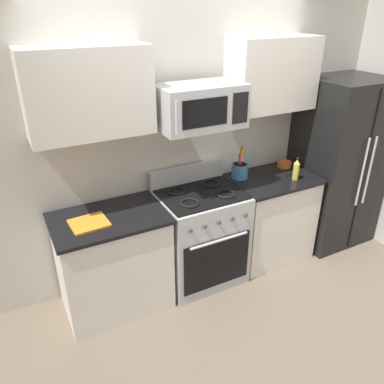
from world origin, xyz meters
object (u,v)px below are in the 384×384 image
bottle_oil (296,170)px  range_oven (200,235)px  refrigerator (336,164)px  prep_bowl (284,164)px  cutting_board (89,223)px  microwave (200,106)px  utensil_crock (240,170)px

bottle_oil → range_oven: bearing=172.3°
refrigerator → prep_bowl: bearing=161.7°
bottle_oil → cutting_board: bearing=177.3°
refrigerator → range_oven: bearing=179.4°
cutting_board → range_oven: bearing=2.2°
range_oven → microwave: (-0.00, 0.03, 1.24)m
microwave → range_oven: bearing=-89.9°
range_oven → bottle_oil: bottle_oil is taller
microwave → cutting_board: microwave is taller
refrigerator → bottle_oil: (-0.68, -0.12, 0.11)m
utensil_crock → prep_bowl: (0.58, 0.02, -0.05)m
microwave → bottle_oil: size_ratio=3.16×
range_oven → utensil_crock: bearing=16.5°
refrigerator → utensil_crock: size_ratio=5.56×
cutting_board → bottle_oil: size_ratio=1.26×
range_oven → microwave: bearing=90.1°
refrigerator → microwave: microwave is taller
range_oven → bottle_oil: (0.98, -0.13, 0.54)m
microwave → refrigerator: bearing=-1.5°
utensil_crock → bottle_oil: (0.46, -0.29, 0.02)m
refrigerator → bottle_oil: refrigerator is taller
range_oven → bottle_oil: bearing=-7.7°
bottle_oil → microwave: bearing=170.7°
cutting_board → prep_bowl: 2.13m
range_oven → microwave: 1.24m
cutting_board → refrigerator: bearing=0.5°
range_oven → refrigerator: refrigerator is taller
microwave → utensil_crock: 0.90m
range_oven → refrigerator: 1.72m
range_oven → utensil_crock: 0.75m
refrigerator → utensil_crock: 1.16m
prep_bowl → microwave: bearing=-172.6°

